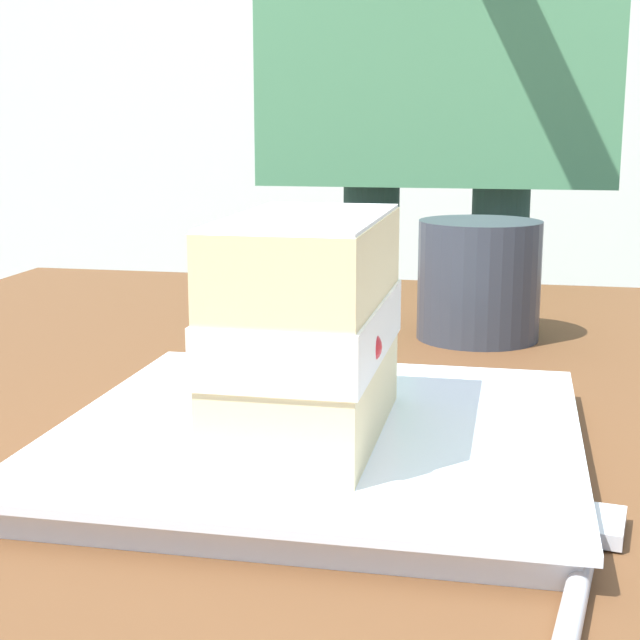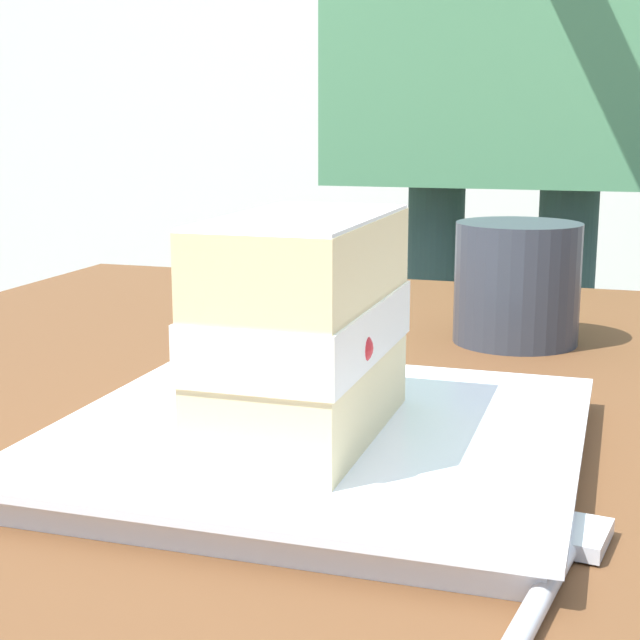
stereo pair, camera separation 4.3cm
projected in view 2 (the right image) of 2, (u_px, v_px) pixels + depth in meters
dessert_plate at (320, 439)px, 0.45m from camera, size 0.23×0.23×0.02m
cake_slice at (304, 327)px, 0.42m from camera, size 0.13×0.07×0.10m
dessert_fork at (536, 605)px, 0.30m from camera, size 0.17×0.04×0.01m
coffee_cup at (517, 281)px, 0.66m from camera, size 0.09×0.09×0.08m
parked_car_near at (453, 122)px, 13.27m from camera, size 4.40×2.20×1.46m
parked_car_far at (137, 122)px, 17.95m from camera, size 4.58×2.42×1.37m
distant_hill at (445, 85)px, 36.40m from camera, size 31.77×31.77×4.03m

